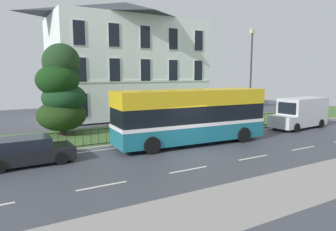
{
  "coord_description": "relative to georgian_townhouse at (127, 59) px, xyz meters",
  "views": [
    {
      "loc": [
        -9.34,
        -12.73,
        4.27
      ],
      "look_at": [
        0.38,
        4.23,
        1.58
      ],
      "focal_mm": 32.3,
      "sensor_mm": 36.0,
      "label": 1
    }
  ],
  "objects": [
    {
      "name": "evergreen_tree",
      "position": [
        -8.07,
        -8.12,
        -2.74
      ],
      "size": [
        3.32,
        3.34,
        6.19
      ],
      "color": "#423328",
      "rests_on": "ground_plane"
    },
    {
      "name": "ground_plane",
      "position": [
        -2.64,
        -15.44,
        -5.81
      ],
      "size": [
        60.0,
        56.0,
        0.18
      ],
      "color": "#3E4149"
    },
    {
      "name": "parked_hatchback_00",
      "position": [
        -10.85,
        -13.99,
        -5.16
      ],
      "size": [
        4.09,
        2.01,
        1.3
      ],
      "rotation": [
        0.0,
        0.0,
        0.02
      ],
      "color": "black",
      "rests_on": "ground_plane"
    },
    {
      "name": "iron_verge_railing",
      "position": [
        0.0,
        -12.31,
        -5.17
      ],
      "size": [
        19.21,
        0.04,
        0.97
      ],
      "color": "black",
      "rests_on": "ground_plane"
    },
    {
      "name": "single_decker_bus",
      "position": [
        -1.65,
        -14.28,
        -4.04
      ],
      "size": [
        9.69,
        2.99,
        3.33
      ],
      "rotation": [
        0.0,
        0.0,
        -0.05
      ],
      "color": "#1A687D",
      "rests_on": "ground_plane"
    },
    {
      "name": "georgian_townhouse",
      "position": [
        0.0,
        0.0,
        0.0
      ],
      "size": [
        14.88,
        9.02,
        11.29
      ],
      "color": "white",
      "rests_on": "ground_plane"
    },
    {
      "name": "white_panel_van",
      "position": [
        9.07,
        -14.01,
        -4.56
      ],
      "size": [
        5.38,
        2.36,
        2.39
      ],
      "rotation": [
        0.0,
        0.0,
        3.22
      ],
      "color": "silver",
      "rests_on": "ground_plane"
    },
    {
      "name": "street_lamp_post",
      "position": [
        6.11,
        -11.39,
        -1.31
      ],
      "size": [
        0.36,
        0.24,
        7.71
      ],
      "color": "#333338",
      "rests_on": "ground_plane"
    }
  ]
}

